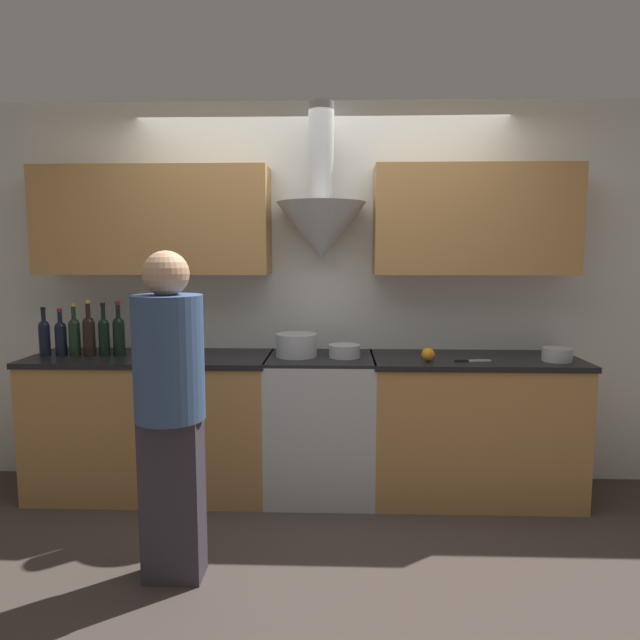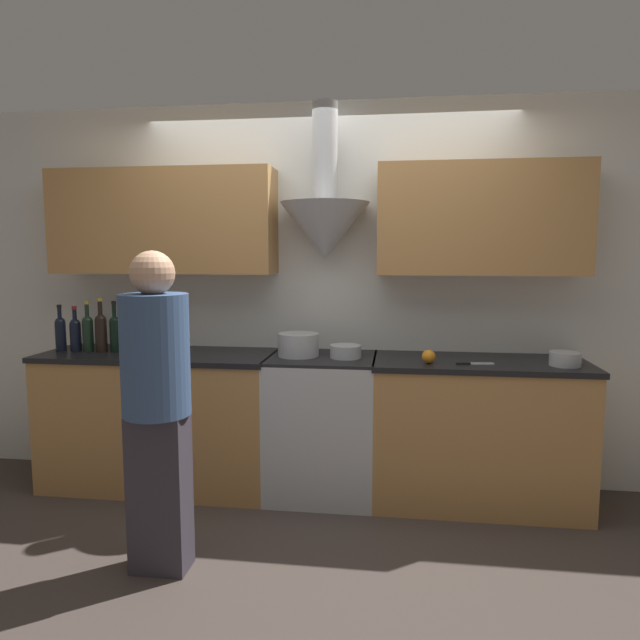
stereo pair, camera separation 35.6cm
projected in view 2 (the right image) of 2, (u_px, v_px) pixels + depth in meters
name	position (u px, v px, depth m)	size (l,w,h in m)	color
ground_plane	(315.00, 516.00, 3.46)	(12.00, 12.00, 0.00)	#423833
wall_back	(321.00, 268.00, 3.89)	(8.40, 0.59, 2.60)	silver
counter_left	(161.00, 419.00, 3.89)	(1.56, 0.62, 0.92)	#B27F47
counter_right	(477.00, 432.00, 3.61)	(1.32, 0.62, 0.92)	#B27F47
stove_range	(322.00, 425.00, 3.75)	(0.69, 0.60, 0.92)	#B7BABC
wine_bottle_0	(60.00, 332.00, 3.90)	(0.07, 0.07, 0.32)	black
wine_bottle_1	(75.00, 333.00, 3.89)	(0.07, 0.07, 0.31)	black
wine_bottle_2	(88.00, 331.00, 3.87)	(0.07, 0.07, 0.34)	black
wine_bottle_3	(101.00, 330.00, 3.85)	(0.08, 0.08, 0.37)	black
wine_bottle_4	(115.00, 332.00, 3.85)	(0.07, 0.07, 0.35)	black
wine_bottle_5	(129.00, 331.00, 3.85)	(0.08, 0.08, 0.36)	black
stock_pot	(298.00, 345.00, 3.70)	(0.27, 0.27, 0.15)	#B7BABC
mixing_bowl	(346.00, 351.00, 3.64)	(0.20, 0.20, 0.08)	#B7BABC
orange_fruit	(429.00, 357.00, 3.46)	(0.08, 0.08, 0.08)	orange
saucepan	(565.00, 359.00, 3.38)	(0.18, 0.18, 0.08)	#B7BABC
chefs_knife	(475.00, 364.00, 3.43)	(0.23, 0.06, 0.01)	silver
person_foreground_left	(157.00, 398.00, 2.79)	(0.33, 0.33, 1.60)	#38333D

